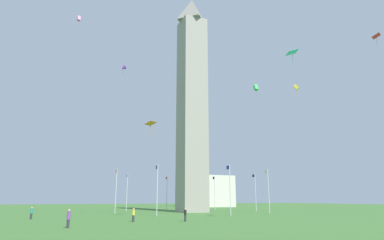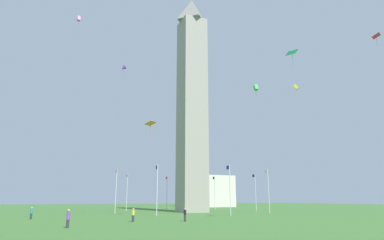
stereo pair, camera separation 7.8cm
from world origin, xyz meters
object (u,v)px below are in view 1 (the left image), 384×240
Objects in this scene: flagpole_n at (167,191)px; kite_red_diamond at (376,36)px; distant_building at (206,192)px; flagpole_ne at (127,190)px; flagpole_nw at (215,191)px; flagpole_sw at (268,189)px; kite_purple_delta at (123,68)px; kite_green_box at (256,88)px; flagpole_s at (230,187)px; person_black_shirt at (185,215)px; obelisk_monument at (192,98)px; person_yellow_shirt at (133,215)px; kite_pink_box at (79,19)px; flagpole_se at (157,187)px; flagpole_w at (255,190)px; kite_orange_diamond at (151,124)px; person_teal_shirt at (31,213)px; person_purple_shirt at (68,219)px; kite_yellow_box at (296,87)px; flagpole_e at (116,189)px; kite_cyan_diamond at (292,53)px.

kite_red_diamond is at bearing -151.60° from flagpole_n.
kite_red_diamond reaches higher than distant_building.
flagpole_nw is at bearing -90.00° from flagpole_ne.
flagpole_sw is at bearing 165.82° from distant_building.
kite_purple_delta is 27.60m from kite_green_box.
flagpole_s is 16.68m from person_black_shirt.
kite_green_box is (-11.94, -9.40, 0.03)m from obelisk_monument.
person_yellow_shirt is 0.91× the size of kite_pink_box.
flagpole_se is 3.90× the size of kite_red_diamond.
flagpole_w is at bearing -112.50° from flagpole_ne.
kite_orange_diamond reaches higher than person_black_shirt.
flagpole_sw is at bearing -8.20° from person_teal_shirt.
flagpole_sw is 4.81× the size of person_purple_shirt.
flagpole_n is 5.28× the size of kite_yellow_box.
kite_pink_box is at bearing 136.26° from flagpole_e.
flagpole_w is 34.60m from kite_yellow_box.
obelisk_monument is at bearing -135.14° from flagpole_ne.
kite_pink_box reaches higher than kite_green_box.
kite_cyan_diamond reaches higher than flagpole_s.
obelisk_monument is 19.54× the size of kite_green_box.
kite_purple_delta reaches higher than person_black_shirt.
person_black_shirt is at bearing 132.65° from flagpole_w.
kite_purple_delta reaches higher than flagpole_ne.
kite_green_box is (14.60, -21.95, 24.67)m from person_black_shirt.
flagpole_w is 5.23× the size of person_black_shirt.
person_black_shirt is 25.61m from kite_yellow_box.
flagpole_e and flagpole_w have the same top height.
kite_cyan_diamond is at bearing 179.65° from flagpole_n.
obelisk_monument is 41.51m from person_teal_shirt.
obelisk_monument is 5.92× the size of flagpole_nw.
kite_green_box is at bearing -23.37° from kite_cyan_diamond.
flagpole_w is at bearing -62.62° from kite_orange_diamond.
flagpole_se is at bearing 42.98° from kite_yellow_box.
flagpole_e is 27.14m from person_black_shirt.
flagpole_e is at bearing 65.01° from kite_green_box.
person_purple_shirt is at bearing 116.71° from flagpole_sw.
kite_red_diamond is 1.21× the size of kite_pink_box.
person_black_shirt is 0.71× the size of kite_cyan_diamond.
flagpole_ne is 1.00× the size of flagpole_e.
flagpole_sw and flagpole_w have the same top height.
person_black_shirt is 36.11m from kite_green_box.
distant_building reaches higher than flagpole_s.
flagpole_s is 1.00× the size of flagpole_nw.
kite_yellow_box is (-17.51, 6.76, 14.82)m from flagpole_sw.
distant_building is (72.37, -45.26, 4.61)m from person_yellow_shirt.
flagpole_n is 1.00× the size of flagpole_s.
flagpole_ne is 61.03m from kite_red_diamond.
flagpole_w is at bearing -22.50° from flagpole_sw.
flagpole_s is 12.49m from flagpole_sw.
flagpole_w is at bearing -73.49° from kite_purple_delta.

